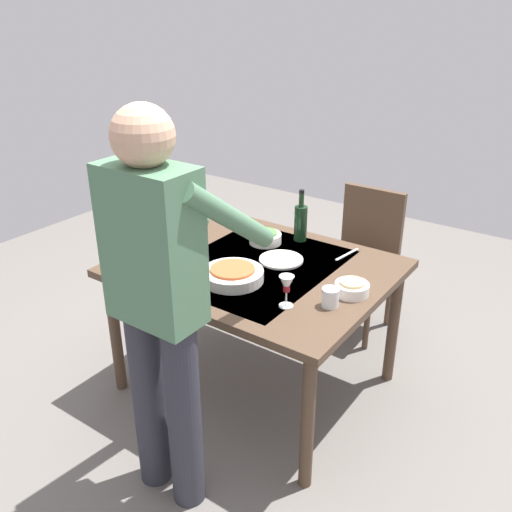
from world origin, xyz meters
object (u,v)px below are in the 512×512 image
wine_glass_left (286,286)px  side_bowl_bread (352,288)px  dinner_plate_near (281,260)px  chair_near (364,251)px  water_cup_near_right (183,226)px  side_bowl_salad (265,237)px  dining_table (256,277)px  person_server (160,297)px  water_cup_near_left (330,297)px  wine_bottle (301,222)px  serving_bowl_pasta (233,274)px  dinner_plate_far (164,271)px

wine_glass_left → side_bowl_bread: size_ratio=0.94×
dinner_plate_near → chair_near: bearing=-98.0°
wine_glass_left → water_cup_near_right: 1.01m
side_bowl_salad → dinner_plate_near: 0.25m
dinner_plate_near → wine_glass_left: bearing=125.3°
dining_table → side_bowl_salad: 0.31m
person_server → water_cup_near_left: size_ratio=19.41×
wine_glass_left → water_cup_near_right: (0.94, -0.36, -0.06)m
wine_bottle → wine_glass_left: (-0.33, 0.68, -0.01)m
wine_bottle → dinner_plate_near: wine_bottle is taller
water_cup_near_left → side_bowl_bread: bearing=-101.3°
dining_table → side_bowl_bread: size_ratio=8.33×
side_bowl_bread → wine_bottle: bearing=-38.0°
chair_near → wine_bottle: wine_bottle is taller
wine_bottle → side_bowl_salad: (0.14, 0.15, -0.08)m
water_cup_near_left → chair_near: bearing=-73.5°
water_cup_near_left → side_bowl_salad: bearing=-33.4°
chair_near → side_bowl_salad: 0.77m
serving_bowl_pasta → dinner_plate_far: (0.33, 0.13, -0.03)m
wine_glass_left → serving_bowl_pasta: (0.34, -0.06, -0.07)m
serving_bowl_pasta → side_bowl_salad: (0.13, -0.47, 0.00)m
water_cup_near_left → wine_glass_left: bearing=36.1°
person_server → dinner_plate_far: bearing=-46.6°
serving_bowl_pasta → chair_near: bearing=-99.3°
water_cup_near_left → dinner_plate_far: (0.83, 0.18, -0.04)m
chair_near → side_bowl_bread: size_ratio=5.69×
chair_near → wine_bottle: size_ratio=3.07×
chair_near → water_cup_near_left: bearing=106.5°
side_bowl_salad → dining_table: bearing=114.6°
wine_bottle → serving_bowl_pasta: size_ratio=0.99×
dining_table → person_server: bearing=98.3°
serving_bowl_pasta → side_bowl_bread: 0.57m
person_server → dinner_plate_near: person_server is taller
chair_near → side_bowl_bread: bearing=110.7°
water_cup_near_left → water_cup_near_right: (1.09, -0.25, 0.00)m
water_cup_near_left → serving_bowl_pasta: 0.50m
person_server → wine_glass_left: bearing=-113.9°
side_bowl_bread → dinner_plate_far: 0.93m
chair_near → person_server: (0.08, 1.72, 0.43)m
water_cup_near_left → dinner_plate_far: water_cup_near_left is taller
dining_table → chair_near: bearing=-101.8°
water_cup_near_left → side_bowl_bread: (-0.03, -0.15, -0.01)m
dining_table → dinner_plate_near: size_ratio=5.79×
dining_table → side_bowl_bread: (-0.54, 0.00, 0.11)m
chair_near → water_cup_near_left: (-0.32, 1.07, 0.26)m
serving_bowl_pasta → side_bowl_bread: same height
dining_table → dinner_plate_far: 0.47m
dining_table → dinner_plate_near: (-0.08, -0.12, 0.08)m
wine_glass_left → dining_table: bearing=-37.4°
wine_bottle → side_bowl_salad: 0.22m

